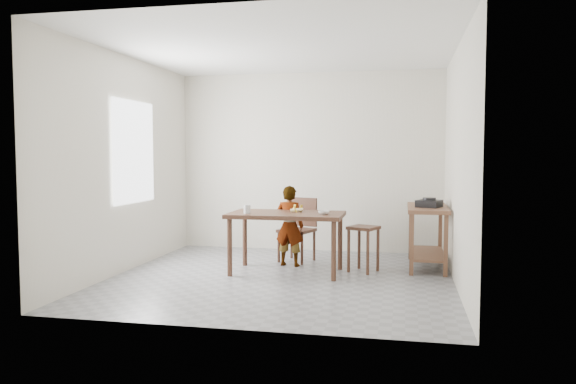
% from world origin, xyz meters
% --- Properties ---
extents(floor, '(4.00, 4.00, 0.04)m').
position_xyz_m(floor, '(0.00, 0.00, -0.02)').
color(floor, gray).
rests_on(floor, ground).
extents(ceiling, '(4.00, 4.00, 0.04)m').
position_xyz_m(ceiling, '(0.00, 0.00, 2.72)').
color(ceiling, white).
rests_on(ceiling, wall_back).
extents(wall_back, '(4.00, 0.04, 2.70)m').
position_xyz_m(wall_back, '(0.00, 2.02, 1.35)').
color(wall_back, silver).
rests_on(wall_back, ground).
extents(wall_front, '(4.00, 0.04, 2.70)m').
position_xyz_m(wall_front, '(0.00, -2.02, 1.35)').
color(wall_front, silver).
rests_on(wall_front, ground).
extents(wall_left, '(0.04, 4.00, 2.70)m').
position_xyz_m(wall_left, '(-2.02, 0.00, 1.35)').
color(wall_left, silver).
rests_on(wall_left, ground).
extents(wall_right, '(0.04, 4.00, 2.70)m').
position_xyz_m(wall_right, '(2.02, 0.00, 1.35)').
color(wall_right, silver).
rests_on(wall_right, ground).
extents(window_pane, '(0.02, 1.10, 1.30)m').
position_xyz_m(window_pane, '(-1.97, 0.20, 1.50)').
color(window_pane, white).
rests_on(window_pane, wall_left).
extents(dining_table, '(1.40, 0.80, 0.75)m').
position_xyz_m(dining_table, '(0.00, 0.30, 0.38)').
color(dining_table, '#44281C').
rests_on(dining_table, floor).
extents(prep_counter, '(0.50, 1.20, 0.80)m').
position_xyz_m(prep_counter, '(1.72, 1.00, 0.40)').
color(prep_counter, brown).
rests_on(prep_counter, floor).
extents(child, '(0.42, 0.31, 1.06)m').
position_xyz_m(child, '(-0.05, 0.73, 0.53)').
color(child, white).
rests_on(child, floor).
extents(dining_chair, '(0.53, 0.53, 0.87)m').
position_xyz_m(dining_chair, '(-0.01, 1.05, 0.43)').
color(dining_chair, '#44281C').
rests_on(dining_chair, floor).
extents(stool, '(0.43, 0.43, 0.57)m').
position_xyz_m(stool, '(0.93, 0.56, 0.29)').
color(stool, '#44281C').
rests_on(stool, floor).
extents(glass_tumbler, '(0.09, 0.09, 0.10)m').
position_xyz_m(glass_tumbler, '(-0.45, 0.12, 0.80)').
color(glass_tumbler, silver).
rests_on(glass_tumbler, dining_table).
extents(small_bowl, '(0.15, 0.15, 0.04)m').
position_xyz_m(small_bowl, '(0.48, 0.20, 0.77)').
color(small_bowl, silver).
rests_on(small_bowl, dining_table).
extents(banana, '(0.20, 0.16, 0.06)m').
position_xyz_m(banana, '(0.11, 0.40, 0.78)').
color(banana, '#F0D04E').
rests_on(banana, dining_table).
extents(serving_bowl, '(0.27, 0.27, 0.06)m').
position_xyz_m(serving_bowl, '(1.76, 1.36, 0.83)').
color(serving_bowl, silver).
rests_on(serving_bowl, prep_counter).
extents(gas_burner, '(0.36, 0.36, 0.09)m').
position_xyz_m(gas_burner, '(1.73, 0.86, 0.85)').
color(gas_burner, black).
rests_on(gas_burner, prep_counter).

